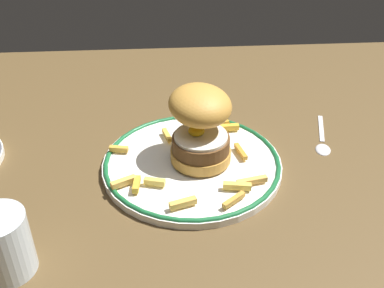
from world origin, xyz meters
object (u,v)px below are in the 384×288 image
(spoon, at_px, (323,143))
(burger, at_px, (200,124))
(water_glass, at_px, (3,248))
(dinner_plate, at_px, (192,163))

(spoon, bearing_deg, burger, -170.22)
(water_glass, xyz_separation_m, spoon, (0.48, 0.24, -0.03))
(burger, distance_m, water_glass, 0.33)
(burger, bearing_deg, dinner_plate, -142.13)
(burger, xyz_separation_m, water_glass, (-0.26, -0.21, -0.04))
(burger, relative_size, spoon, 1.08)
(dinner_plate, height_order, burger, burger)
(burger, height_order, spoon, burger)
(water_glass, bearing_deg, dinner_plate, 38.67)
(dinner_plate, bearing_deg, water_glass, -141.33)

